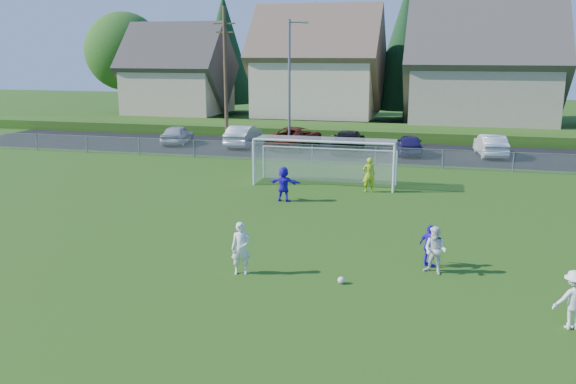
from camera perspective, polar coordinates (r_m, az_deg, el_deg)
name	(u,v)px	position (r m, az deg, el deg)	size (l,w,h in m)	color
ground	(218,302)	(17.66, -6.53, -10.20)	(160.00, 160.00, 0.00)	#193D0C
asphalt_lot	(356,151)	(43.58, 6.37, 3.87)	(60.00, 60.00, 0.00)	black
grass_embankment	(369,132)	(50.89, 7.57, 5.62)	(70.00, 6.00, 0.80)	#1E420F
soccer_ball	(341,280)	(18.88, 5.00, -8.22)	(0.22, 0.22, 0.22)	white
player_white_a	(241,248)	(19.42, -4.42, -5.28)	(0.62, 0.41, 1.69)	white
player_white_b	(435,250)	(19.97, 13.61, -5.33)	(0.75, 0.59, 1.55)	white
player_white_c	(574,300)	(17.31, 25.16, -9.12)	(1.01, 0.58, 1.57)	white
player_blue_a	(430,246)	(20.57, 13.11, -4.94)	(0.83, 0.35, 1.42)	#2D16D5
player_blue_b	(284,184)	(28.65, -0.40, 0.77)	(1.54, 0.49, 1.66)	#2D16D5
goalkeeper	(369,175)	(30.76, 7.58, 1.60)	(0.64, 0.42, 1.75)	#A5CB17
car_a	(177,135)	(47.19, -10.31, 5.31)	(1.67, 4.16, 1.42)	silver
car_b	(244,136)	(45.32, -4.18, 5.27)	(1.67, 4.78, 1.57)	silver
car_c	(295,137)	(44.37, 0.70, 5.14)	(2.62, 5.67, 1.58)	#5A170A
car_d	(348,141)	(42.81, 5.66, 4.76)	(2.17, 5.35, 1.55)	black
car_e	(410,145)	(42.37, 11.31, 4.38)	(1.65, 4.09, 1.39)	#1D154C
car_f	(491,145)	(43.20, 18.43, 4.18)	(1.57, 4.50, 1.48)	silver
soccer_goal	(326,154)	(32.17, 3.55, 3.56)	(7.42, 1.90, 2.50)	white
chainlink_fence	(344,155)	(38.11, 5.22, 3.51)	(52.06, 0.06, 1.20)	gray
streetlight	(290,82)	(42.45, 0.20, 10.27)	(1.38, 0.18, 9.00)	slate
utility_pole	(226,76)	(44.88, -5.87, 10.75)	(1.60, 0.26, 10.00)	#473321
houses_row	(403,46)	(57.71, 10.71, 13.29)	(53.90, 11.45, 13.27)	tan
tree_row	(398,51)	(64.04, 10.23, 12.89)	(65.98, 12.36, 13.80)	#382616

